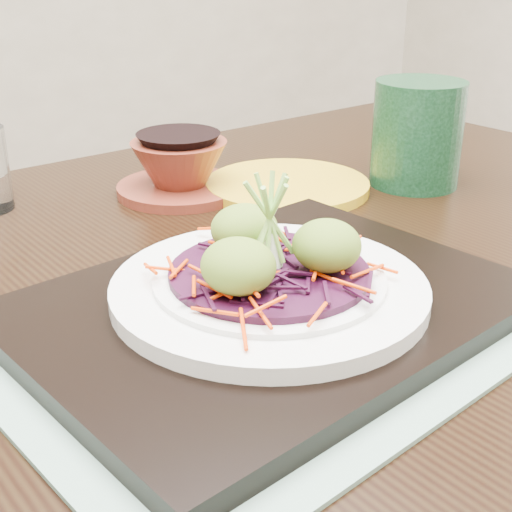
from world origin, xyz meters
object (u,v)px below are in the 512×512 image
dining_table (222,402)px  green_jar (417,134)px  serving_tray (269,306)px  terracotta_bowl_set (180,170)px  white_plate (269,287)px  yellow_plate (287,186)px

dining_table → green_jar: (0.33, 0.14, 0.17)m
serving_tray → terracotta_bowl_set: 0.31m
dining_table → terracotta_bowl_set: bearing=64.1°
terracotta_bowl_set → green_jar: (0.25, -0.10, 0.03)m
dining_table → terracotta_bowl_set: terracotta_bowl_set is taller
serving_tray → white_plate: size_ratio=1.54×
terracotta_bowl_set → yellow_plate: terracotta_bowl_set is taller
serving_tray → green_jar: size_ratio=3.01×
terracotta_bowl_set → yellow_plate: 0.12m
serving_tray → terracotta_bowl_set: size_ratio=2.27×
white_plate → green_jar: size_ratio=1.96×
white_plate → yellow_plate: bearing=55.7°
serving_tray → yellow_plate: size_ratio=1.93×
dining_table → white_plate: (0.01, -0.06, 0.14)m
yellow_plate → green_jar: bearing=-20.0°
white_plate → green_jar: bearing=32.7°
dining_table → green_jar: green_jar is taller
white_plate → serving_tray: bearing=180.0°
dining_table → white_plate: bearing=-87.9°
dining_table → white_plate: white_plate is taller
white_plate → terracotta_bowl_set: (0.06, 0.31, -0.00)m
yellow_plate → green_jar: (0.14, -0.05, 0.05)m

